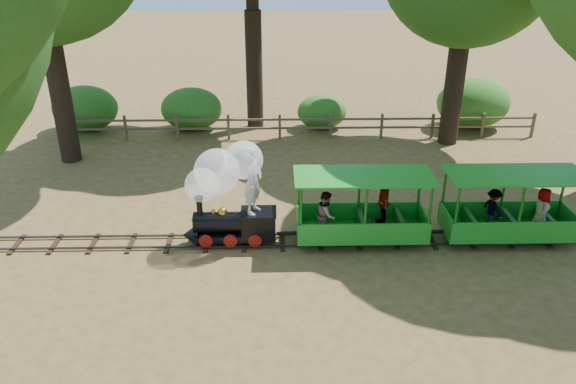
{
  "coord_description": "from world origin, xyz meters",
  "views": [
    {
      "loc": [
        -1.13,
        -12.88,
        7.62
      ],
      "look_at": [
        -0.84,
        0.5,
        1.25
      ],
      "focal_mm": 35.0,
      "sensor_mm": 36.0,
      "label": 1
    }
  ],
  "objects_px": {
    "carriage_front": "(359,215)",
    "fence": "(305,125)",
    "locomotive": "(227,186)",
    "carriage_rear": "(511,214)"
  },
  "relations": [
    {
      "from": "carriage_front",
      "to": "fence",
      "type": "height_order",
      "value": "carriage_front"
    },
    {
      "from": "carriage_rear",
      "to": "fence",
      "type": "distance_m",
      "value": 9.44
    },
    {
      "from": "locomotive",
      "to": "carriage_front",
      "type": "xyz_separation_m",
      "value": [
        3.4,
        -0.07,
        -0.82
      ]
    },
    {
      "from": "carriage_rear",
      "to": "carriage_front",
      "type": "bearing_deg",
      "value": -179.92
    },
    {
      "from": "locomotive",
      "to": "carriage_front",
      "type": "distance_m",
      "value": 3.5
    },
    {
      "from": "carriage_front",
      "to": "fence",
      "type": "xyz_separation_m",
      "value": [
        -1.0,
        8.01,
        -0.23
      ]
    },
    {
      "from": "carriage_front",
      "to": "carriage_rear",
      "type": "relative_size",
      "value": 1.0
    },
    {
      "from": "locomotive",
      "to": "carriage_rear",
      "type": "xyz_separation_m",
      "value": [
        7.41,
        -0.06,
        -0.86
      ]
    },
    {
      "from": "locomotive",
      "to": "fence",
      "type": "height_order",
      "value": "locomotive"
    },
    {
      "from": "carriage_front",
      "to": "fence",
      "type": "bearing_deg",
      "value": 97.09
    }
  ]
}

